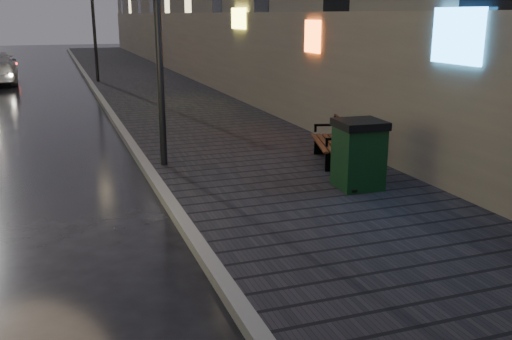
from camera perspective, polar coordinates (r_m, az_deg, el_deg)
The scene contains 6 objects.
ground at distance 6.21m, azimuth -15.67°, elevation -15.72°, with size 120.00×120.00×0.00m, color black.
sidewalk at distance 26.84m, azimuth -10.93°, elevation 8.49°, with size 4.60×58.00×0.15m, color black.
curb at distance 26.58m, azimuth -16.09°, elevation 8.11°, with size 0.20×58.00×0.15m, color slate.
lamp_far at distance 27.43m, azimuth -16.03°, elevation 15.49°, with size 0.36×0.36×5.28m.
bench at distance 11.95m, azimuth 7.83°, elevation 2.85°, with size 1.06×1.82×0.88m.
trash_bin at distance 10.20m, azimuth 10.22°, elevation 1.61°, with size 0.84×0.84×1.21m.
Camera 1 is at (-0.20, -5.35, 3.14)m, focal length 40.00 mm.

